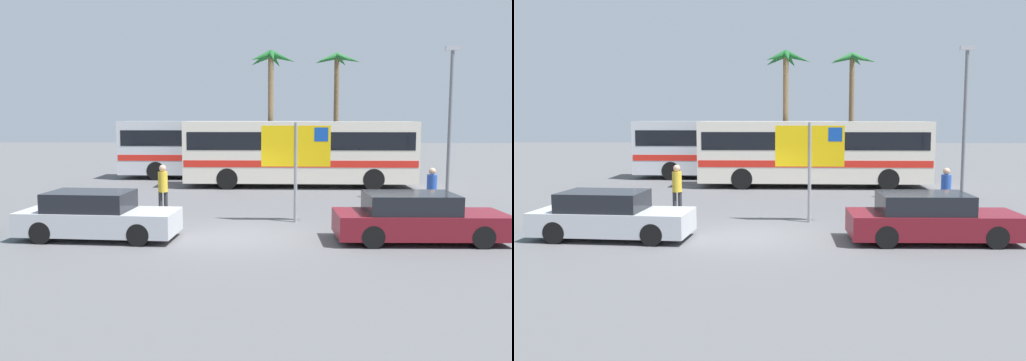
# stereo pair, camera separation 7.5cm
# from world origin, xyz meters

# --- Properties ---
(ground) EXTENTS (120.00, 120.00, 0.00)m
(ground) POSITION_xyz_m (0.00, 0.00, 0.00)
(ground) COLOR #565659
(bus_front_coach) EXTENTS (11.03, 2.54, 3.17)m
(bus_front_coach) POSITION_xyz_m (2.35, 11.48, 1.78)
(bus_front_coach) COLOR silver
(bus_front_coach) RESTS_ON ground
(bus_rear_coach) EXTENTS (11.03, 2.54, 3.17)m
(bus_rear_coach) POSITION_xyz_m (-1.83, 15.21, 1.78)
(bus_rear_coach) COLOR silver
(bus_rear_coach) RESTS_ON ground
(ferry_sign) EXTENTS (2.20, 0.11, 3.20)m
(ferry_sign) POSITION_xyz_m (1.88, 2.29, 2.33)
(ferry_sign) COLOR gray
(ferry_sign) RESTS_ON ground
(car_silver) EXTENTS (4.40, 1.93, 1.32)m
(car_silver) POSITION_xyz_m (-3.75, -0.37, 0.64)
(car_silver) COLOR #B7BABF
(car_silver) RESTS_ON ground
(car_maroon) EXTENTS (4.57, 1.84, 1.32)m
(car_maroon) POSITION_xyz_m (5.01, -0.43, 0.64)
(car_maroon) COLOR maroon
(car_maroon) RESTS_ON ground
(pedestrian_crossing_lot) EXTENTS (0.32, 0.32, 1.78)m
(pedestrian_crossing_lot) POSITION_xyz_m (-2.60, 3.00, 1.06)
(pedestrian_crossing_lot) COLOR #2D2D33
(pedestrian_crossing_lot) RESTS_ON ground
(pedestrian_near_sign) EXTENTS (0.32, 0.32, 1.73)m
(pedestrian_near_sign) POSITION_xyz_m (6.29, 2.76, 1.02)
(pedestrian_near_sign) COLOR #1E2347
(pedestrian_near_sign) RESTS_ON ground
(lamp_post_left_side) EXTENTS (0.56, 0.20, 6.13)m
(lamp_post_left_side) POSITION_xyz_m (8.08, 6.85, 3.38)
(lamp_post_left_side) COLOR slate
(lamp_post_left_side) RESTS_ON ground
(palm_tree_seaside) EXTENTS (3.06, 2.97, 7.53)m
(palm_tree_seaside) POSITION_xyz_m (5.15, 20.67, 5.95)
(palm_tree_seaside) COLOR brown
(palm_tree_seaside) RESTS_ON ground
(palm_tree_inland) EXTENTS (2.83, 2.90, 7.25)m
(palm_tree_inland) POSITION_xyz_m (0.90, 17.02, 5.68)
(palm_tree_inland) COLOR brown
(palm_tree_inland) RESTS_ON ground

